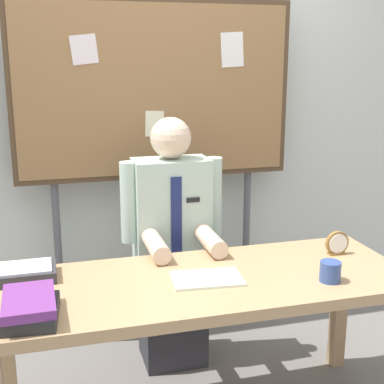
% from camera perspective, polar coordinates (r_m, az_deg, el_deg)
% --- Properties ---
extents(back_wall, '(6.40, 0.08, 2.70)m').
position_cam_1_polar(back_wall, '(3.37, -4.58, 8.38)').
color(back_wall, silver).
rests_on(back_wall, ground_plane).
extents(desk, '(1.86, 0.70, 0.74)m').
position_cam_1_polar(desk, '(2.44, 1.14, -11.03)').
color(desk, tan).
rests_on(desk, ground_plane).
extents(person, '(0.55, 0.56, 1.38)m').
position_cam_1_polar(person, '(2.96, -2.10, -6.45)').
color(person, '#2D2D33').
rests_on(person, ground_plane).
extents(bulletin_board, '(1.63, 0.09, 2.00)m').
position_cam_1_polar(bulletin_board, '(3.16, -3.90, 10.17)').
color(bulletin_board, '#4C3823').
rests_on(bulletin_board, ground_plane).
extents(book_stack, '(0.22, 0.29, 0.09)m').
position_cam_1_polar(book_stack, '(2.13, -16.73, -11.63)').
color(book_stack, '#262626').
rests_on(book_stack, desk).
extents(open_notebook, '(0.32, 0.23, 0.01)m').
position_cam_1_polar(open_notebook, '(2.39, 1.61, -9.14)').
color(open_notebook, silver).
rests_on(open_notebook, desk).
extents(desk_clock, '(0.12, 0.04, 0.12)m').
position_cam_1_polar(desk_clock, '(2.76, 15.07, -5.32)').
color(desk_clock, olive).
rests_on(desk_clock, desk).
extents(coffee_mug, '(0.09, 0.09, 0.09)m').
position_cam_1_polar(coffee_mug, '(2.44, 14.39, -8.13)').
color(coffee_mug, '#334C8C').
rests_on(coffee_mug, desk).
extents(paper_tray, '(0.26, 0.20, 0.06)m').
position_cam_1_polar(paper_tray, '(2.50, -17.14, -8.13)').
color(paper_tray, '#333338').
rests_on(paper_tray, desk).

